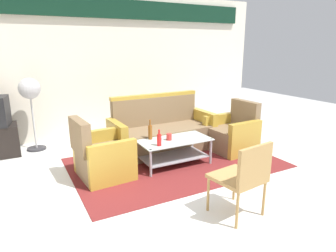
{
  "coord_description": "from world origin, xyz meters",
  "views": [
    {
      "loc": [
        -2.04,
        -2.9,
        1.79
      ],
      "look_at": [
        -0.08,
        0.78,
        0.65
      ],
      "focal_mm": 31.73,
      "sensor_mm": 36.0,
      "label": 1
    }
  ],
  "objects_px": {
    "armchair_right": "(232,135)",
    "wicker_chair": "(244,174)",
    "couch": "(162,133)",
    "pedestal_fan": "(30,93)",
    "armchair_left": "(101,157)",
    "bottle_red": "(159,140)",
    "bottle_brown": "(150,132)",
    "coffee_table": "(174,148)",
    "cup": "(169,137)"
  },
  "relations": [
    {
      "from": "armchair_left",
      "to": "wicker_chair",
      "type": "relative_size",
      "value": 1.01
    },
    {
      "from": "coffee_table",
      "to": "bottle_brown",
      "type": "distance_m",
      "value": 0.44
    },
    {
      "from": "wicker_chair",
      "to": "armchair_left",
      "type": "bearing_deg",
      "value": 114.0
    },
    {
      "from": "bottle_brown",
      "to": "bottle_red",
      "type": "relative_size",
      "value": 1.29
    },
    {
      "from": "bottle_red",
      "to": "wicker_chair",
      "type": "bearing_deg",
      "value": -79.65
    },
    {
      "from": "cup",
      "to": "wicker_chair",
      "type": "relative_size",
      "value": 0.12
    },
    {
      "from": "couch",
      "to": "wicker_chair",
      "type": "height_order",
      "value": "couch"
    },
    {
      "from": "armchair_right",
      "to": "cup",
      "type": "xyz_separation_m",
      "value": [
        -1.29,
        -0.08,
        0.17
      ]
    },
    {
      "from": "armchair_left",
      "to": "cup",
      "type": "relative_size",
      "value": 8.5
    },
    {
      "from": "coffee_table",
      "to": "couch",
      "type": "bearing_deg",
      "value": 78.35
    },
    {
      "from": "armchair_left",
      "to": "cup",
      "type": "height_order",
      "value": "armchair_left"
    },
    {
      "from": "cup",
      "to": "wicker_chair",
      "type": "distance_m",
      "value": 1.61
    },
    {
      "from": "pedestal_fan",
      "to": "couch",
      "type": "bearing_deg",
      "value": -29.47
    },
    {
      "from": "couch",
      "to": "bottle_red",
      "type": "xyz_separation_m",
      "value": [
        -0.46,
        -0.81,
        0.18
      ]
    },
    {
      "from": "armchair_left",
      "to": "bottle_brown",
      "type": "bearing_deg",
      "value": 92.23
    },
    {
      "from": "coffee_table",
      "to": "wicker_chair",
      "type": "relative_size",
      "value": 1.31
    },
    {
      "from": "couch",
      "to": "bottle_red",
      "type": "bearing_deg",
      "value": 59.18
    },
    {
      "from": "armchair_left",
      "to": "bottle_red",
      "type": "bearing_deg",
      "value": 68.07
    },
    {
      "from": "armchair_right",
      "to": "wicker_chair",
      "type": "height_order",
      "value": "armchair_right"
    },
    {
      "from": "armchair_right",
      "to": "wicker_chair",
      "type": "distance_m",
      "value": 2.13
    },
    {
      "from": "bottle_red",
      "to": "armchair_left",
      "type": "bearing_deg",
      "value": 162.3
    },
    {
      "from": "wicker_chair",
      "to": "pedestal_fan",
      "type": "bearing_deg",
      "value": 110.03
    },
    {
      "from": "bottle_red",
      "to": "armchair_right",
      "type": "bearing_deg",
      "value": 8.92
    },
    {
      "from": "armchair_left",
      "to": "coffee_table",
      "type": "height_order",
      "value": "armchair_left"
    },
    {
      "from": "couch",
      "to": "wicker_chair",
      "type": "bearing_deg",
      "value": 83.78
    },
    {
      "from": "couch",
      "to": "pedestal_fan",
      "type": "relative_size",
      "value": 1.43
    },
    {
      "from": "armchair_right",
      "to": "coffee_table",
      "type": "height_order",
      "value": "armchair_right"
    },
    {
      "from": "cup",
      "to": "armchair_left",
      "type": "bearing_deg",
      "value": 175.14
    },
    {
      "from": "armchair_left",
      "to": "wicker_chair",
      "type": "distance_m",
      "value": 2.0
    },
    {
      "from": "armchair_right",
      "to": "pedestal_fan",
      "type": "distance_m",
      "value": 3.53
    },
    {
      "from": "armchair_left",
      "to": "bottle_red",
      "type": "relative_size",
      "value": 3.6
    },
    {
      "from": "bottle_brown",
      "to": "wicker_chair",
      "type": "xyz_separation_m",
      "value": [
        0.25,
        -1.79,
        -0.03
      ]
    },
    {
      "from": "armchair_right",
      "to": "armchair_left",
      "type": "bearing_deg",
      "value": 86.62
    },
    {
      "from": "couch",
      "to": "bottle_brown",
      "type": "xyz_separation_m",
      "value": [
        -0.45,
        -0.48,
        0.21
      ]
    },
    {
      "from": "pedestal_fan",
      "to": "armchair_left",
      "type": "bearing_deg",
      "value": -66.84
    },
    {
      "from": "couch",
      "to": "cup",
      "type": "distance_m",
      "value": 0.7
    },
    {
      "from": "wicker_chair",
      "to": "coffee_table",
      "type": "bearing_deg",
      "value": 80.27
    },
    {
      "from": "bottle_red",
      "to": "cup",
      "type": "bearing_deg",
      "value": 33.21
    },
    {
      "from": "bottle_brown",
      "to": "cup",
      "type": "relative_size",
      "value": 3.04
    },
    {
      "from": "couch",
      "to": "armchair_right",
      "type": "height_order",
      "value": "couch"
    },
    {
      "from": "pedestal_fan",
      "to": "wicker_chair",
      "type": "xyz_separation_m",
      "value": [
        1.75,
        -3.37,
        -0.52
      ]
    },
    {
      "from": "bottle_red",
      "to": "cup",
      "type": "height_order",
      "value": "bottle_red"
    },
    {
      "from": "coffee_table",
      "to": "pedestal_fan",
      "type": "relative_size",
      "value": 0.87
    },
    {
      "from": "coffee_table",
      "to": "cup",
      "type": "height_order",
      "value": "cup"
    },
    {
      "from": "armchair_right",
      "to": "coffee_table",
      "type": "xyz_separation_m",
      "value": [
        -1.21,
        -0.07,
        -0.02
      ]
    },
    {
      "from": "pedestal_fan",
      "to": "wicker_chair",
      "type": "height_order",
      "value": "pedestal_fan"
    },
    {
      "from": "armchair_right",
      "to": "wicker_chair",
      "type": "bearing_deg",
      "value": 139.8
    },
    {
      "from": "armchair_left",
      "to": "cup",
      "type": "bearing_deg",
      "value": 80.91
    },
    {
      "from": "couch",
      "to": "bottle_brown",
      "type": "relative_size",
      "value": 5.96
    },
    {
      "from": "armchair_right",
      "to": "bottle_brown",
      "type": "xyz_separation_m",
      "value": [
        -1.52,
        0.09,
        0.24
      ]
    }
  ]
}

